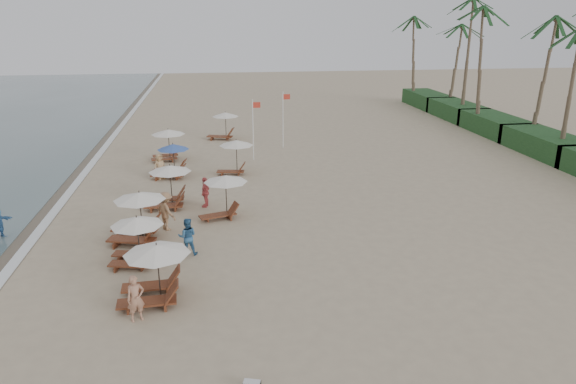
{
  "coord_description": "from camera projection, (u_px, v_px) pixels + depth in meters",
  "views": [
    {
      "loc": [
        -2.71,
        -20.71,
        9.81
      ],
      "look_at": [
        1.0,
        4.58,
        1.3
      ],
      "focal_mm": 32.82,
      "sensor_mm": 36.0,
      "label": 1
    }
  ],
  "objects": [
    {
      "name": "beachgoer_mid_b",
      "position": [
        166.0,
        211.0,
        25.28
      ],
      "size": [
        1.35,
        1.39,
        1.91
      ],
      "primitive_type": "imported",
      "rotation": [
        0.0,
        0.0,
        2.3
      ],
      "color": "#946D4B",
      "rests_on": "ground"
    },
    {
      "name": "beachgoer_near",
      "position": [
        136.0,
        298.0,
        17.67
      ],
      "size": [
        0.71,
        0.6,
        1.66
      ],
      "primitive_type": "imported",
      "rotation": [
        0.0,
        0.0,
        0.39
      ],
      "color": "tan",
      "rests_on": "ground"
    },
    {
      "name": "shrub_hedge",
      "position": [
        546.0,
        144.0,
        39.31
      ],
      "size": [
        3.2,
        53.0,
        1.6
      ],
      "color": "#193D1C",
      "rests_on": "ground"
    },
    {
      "name": "foam_line",
      "position": [
        68.0,
        193.0,
        30.76
      ],
      "size": [
        0.5,
        140.0,
        0.02
      ],
      "primitive_type": "cube",
      "color": "white",
      "rests_on": "ground"
    },
    {
      "name": "ground",
      "position": [
        281.0,
        254.0,
        22.92
      ],
      "size": [
        160.0,
        160.0,
        0.0
      ],
      "primitive_type": "plane",
      "color": "tan",
      "rests_on": "ground"
    },
    {
      "name": "flag_pole_near",
      "position": [
        253.0,
        127.0,
        37.28
      ],
      "size": [
        0.6,
        0.08,
        4.37
      ],
      "color": "silver",
      "rests_on": "ground"
    },
    {
      "name": "lounger_station_2",
      "position": [
        135.0,
        218.0,
        24.02
      ],
      "size": [
        2.82,
        2.54,
        2.31
      ],
      "color": "brown",
      "rests_on": "ground"
    },
    {
      "name": "inland_station_1",
      "position": [
        234.0,
        152.0,
        34.23
      ],
      "size": [
        2.56,
        2.24,
        2.22
      ],
      "color": "brown",
      "rests_on": "ground"
    },
    {
      "name": "palm_row",
      "position": [
        557.0,
        16.0,
        37.26
      ],
      "size": [
        7.0,
        52.0,
        12.3
      ],
      "color": "brown",
      "rests_on": "ground"
    },
    {
      "name": "wet_sand_band",
      "position": [
        45.0,
        195.0,
        30.58
      ],
      "size": [
        3.2,
        140.0,
        0.01
      ],
      "primitive_type": "cube",
      "color": "#6B5E4C",
      "rests_on": "ground"
    },
    {
      "name": "lounger_station_5",
      "position": [
        166.0,
        143.0,
        37.61
      ],
      "size": [
        2.57,
        2.4,
        2.24
      ],
      "color": "brown",
      "rests_on": "ground"
    },
    {
      "name": "inland_station_2",
      "position": [
        223.0,
        124.0,
        44.15
      ],
      "size": [
        2.87,
        2.27,
        2.22
      ],
      "color": "brown",
      "rests_on": "ground"
    },
    {
      "name": "lounger_station_4",
      "position": [
        169.0,
        162.0,
        33.76
      ],
      "size": [
        2.61,
        2.4,
        2.14
      ],
      "color": "brown",
      "rests_on": "ground"
    },
    {
      "name": "beachgoer_mid_a",
      "position": [
        187.0,
        237.0,
        22.64
      ],
      "size": [
        0.84,
        0.67,
        1.67
      ],
      "primitive_type": "imported",
      "rotation": [
        0.0,
        0.0,
        3.1
      ],
      "color": "#2E5F8C",
      "rests_on": "ground"
    },
    {
      "name": "beachgoer_far_a",
      "position": [
        205.0,
        192.0,
        28.4
      ],
      "size": [
        0.71,
        1.06,
        1.67
      ],
      "primitive_type": "imported",
      "rotation": [
        0.0,
        0.0,
        4.38
      ],
      "color": "#CB5152",
      "rests_on": "ground"
    },
    {
      "name": "flag_pole_far",
      "position": [
        283.0,
        117.0,
        40.9
      ],
      "size": [
        0.59,
        0.08,
        4.39
      ],
      "color": "silver",
      "rests_on": "ground"
    },
    {
      "name": "inland_station_0",
      "position": [
        222.0,
        192.0,
        26.63
      ],
      "size": [
        2.66,
        2.24,
        2.22
      ],
      "color": "brown",
      "rests_on": "ground"
    },
    {
      "name": "lounger_station_3",
      "position": [
        166.0,
        187.0,
        28.32
      ],
      "size": [
        2.67,
        2.28,
        2.32
      ],
      "color": "brown",
      "rests_on": "ground"
    },
    {
      "name": "beachgoer_far_b",
      "position": [
        160.0,
        166.0,
        33.32
      ],
      "size": [
        0.97,
        0.91,
        1.66
      ],
      "primitive_type": "imported",
      "rotation": [
        0.0,
        0.0,
        0.66
      ],
      "color": "tan",
      "rests_on": "ground"
    },
    {
      "name": "lounger_station_1",
      "position": [
        134.0,
        239.0,
        21.67
      ],
      "size": [
        2.41,
        2.17,
        2.07
      ],
      "color": "brown",
      "rests_on": "ground"
    },
    {
      "name": "lounger_station_0",
      "position": [
        151.0,
        273.0,
        18.86
      ],
      "size": [
        2.75,
        2.39,
        2.18
      ],
      "color": "brown",
      "rests_on": "ground"
    }
  ]
}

